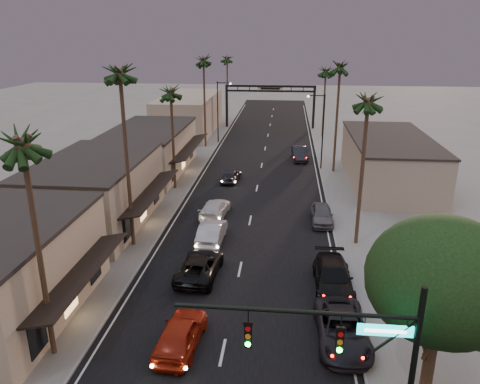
% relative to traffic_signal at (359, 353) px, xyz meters
% --- Properties ---
extents(ground, '(200.00, 200.00, 0.00)m').
position_rel_traffic_signal_xyz_m(ground, '(-5.69, 36.00, -5.08)').
color(ground, slate).
rests_on(ground, ground).
extents(road, '(14.00, 120.00, 0.02)m').
position_rel_traffic_signal_xyz_m(road, '(-5.69, 41.00, -5.08)').
color(road, black).
rests_on(road, ground).
extents(sidewalk_left, '(5.00, 92.00, 0.12)m').
position_rel_traffic_signal_xyz_m(sidewalk_left, '(-15.19, 48.00, -5.02)').
color(sidewalk_left, slate).
rests_on(sidewalk_left, ground).
extents(sidewalk_right, '(5.00, 92.00, 0.12)m').
position_rel_traffic_signal_xyz_m(sidewalk_right, '(3.81, 48.00, -5.02)').
color(sidewalk_right, slate).
rests_on(sidewalk_right, ground).
extents(storefront_mid, '(8.00, 14.00, 5.50)m').
position_rel_traffic_signal_xyz_m(storefront_mid, '(-18.69, 22.00, -2.33)').
color(storefront_mid, gray).
rests_on(storefront_mid, ground).
extents(storefront_far, '(8.00, 16.00, 5.00)m').
position_rel_traffic_signal_xyz_m(storefront_far, '(-18.69, 38.00, -2.58)').
color(storefront_far, tan).
rests_on(storefront_far, ground).
extents(storefront_dist, '(8.00, 20.00, 6.00)m').
position_rel_traffic_signal_xyz_m(storefront_dist, '(-18.69, 61.00, -2.08)').
color(storefront_dist, gray).
rests_on(storefront_dist, ground).
extents(building_right, '(8.00, 18.00, 5.00)m').
position_rel_traffic_signal_xyz_m(building_right, '(8.31, 36.00, -2.58)').
color(building_right, gray).
rests_on(building_right, ground).
extents(traffic_signal, '(8.51, 0.22, 7.80)m').
position_rel_traffic_signal_xyz_m(traffic_signal, '(0.00, 0.00, 0.00)').
color(traffic_signal, black).
rests_on(traffic_signal, ground).
extents(corner_tree, '(6.20, 6.20, 8.80)m').
position_rel_traffic_signal_xyz_m(corner_tree, '(3.79, 3.45, 0.90)').
color(corner_tree, '#38281C').
rests_on(corner_tree, ground).
extents(arch, '(15.20, 0.40, 7.27)m').
position_rel_traffic_signal_xyz_m(arch, '(-5.69, 66.00, 0.45)').
color(arch, black).
rests_on(arch, ground).
extents(streetlight_right, '(2.13, 0.30, 9.00)m').
position_rel_traffic_signal_xyz_m(streetlight_right, '(1.23, 41.00, 0.25)').
color(streetlight_right, black).
rests_on(streetlight_right, ground).
extents(streetlight_left, '(2.13, 0.30, 9.00)m').
position_rel_traffic_signal_xyz_m(streetlight_left, '(-12.61, 54.00, 0.25)').
color(streetlight_left, black).
rests_on(streetlight_left, ground).
extents(palm_la, '(3.20, 3.20, 13.20)m').
position_rel_traffic_signal_xyz_m(palm_la, '(-14.29, 5.00, 6.36)').
color(palm_la, '#38281C').
rests_on(palm_la, ground).
extents(palm_lb, '(3.20, 3.20, 15.20)m').
position_rel_traffic_signal_xyz_m(palm_lb, '(-14.29, 18.00, 8.30)').
color(palm_lb, '#38281C').
rests_on(palm_lb, ground).
extents(palm_lc, '(3.20, 3.20, 12.20)m').
position_rel_traffic_signal_xyz_m(palm_lc, '(-14.29, 32.00, 5.39)').
color(palm_lc, '#38281C').
rests_on(palm_lc, ground).
extents(palm_ld, '(3.20, 3.20, 14.20)m').
position_rel_traffic_signal_xyz_m(palm_ld, '(-14.29, 51.00, 7.33)').
color(palm_ld, '#38281C').
rests_on(palm_ld, ground).
extents(palm_ra, '(3.20, 3.20, 13.20)m').
position_rel_traffic_signal_xyz_m(palm_ra, '(2.91, 20.00, 6.36)').
color(palm_ra, '#38281C').
rests_on(palm_ra, ground).
extents(palm_rb, '(3.20, 3.20, 14.20)m').
position_rel_traffic_signal_xyz_m(palm_rb, '(2.91, 40.00, 7.33)').
color(palm_rb, '#38281C').
rests_on(palm_rb, ground).
extents(palm_rc, '(3.20, 3.20, 12.20)m').
position_rel_traffic_signal_xyz_m(palm_rc, '(2.91, 60.00, 5.39)').
color(palm_rc, '#38281C').
rests_on(palm_rc, ground).
extents(palm_far, '(3.20, 3.20, 13.20)m').
position_rel_traffic_signal_xyz_m(palm_far, '(-13.99, 74.00, 6.36)').
color(palm_far, '#38281C').
rests_on(palm_far, ground).
extents(oncoming_red, '(2.33, 5.05, 1.68)m').
position_rel_traffic_signal_xyz_m(oncoming_red, '(-7.93, 6.22, -4.24)').
color(oncoming_red, maroon).
rests_on(oncoming_red, ground).
extents(oncoming_pickup, '(2.87, 5.62, 1.52)m').
position_rel_traffic_signal_xyz_m(oncoming_pickup, '(-8.30, 13.79, -4.32)').
color(oncoming_pickup, black).
rests_on(oncoming_pickup, ground).
extents(oncoming_silver, '(1.86, 5.07, 1.66)m').
position_rel_traffic_signal_xyz_m(oncoming_silver, '(-8.34, 19.29, -4.25)').
color(oncoming_silver, '#A3A4A9').
rests_on(oncoming_silver, ground).
extents(oncoming_white, '(2.58, 5.28, 1.48)m').
position_rel_traffic_signal_xyz_m(oncoming_white, '(-8.92, 24.79, -4.34)').
color(oncoming_white, silver).
rests_on(oncoming_white, ground).
extents(oncoming_dgrey, '(2.27, 4.44, 1.45)m').
position_rel_traffic_signal_xyz_m(oncoming_dgrey, '(-8.72, 35.09, -4.36)').
color(oncoming_dgrey, black).
rests_on(oncoming_dgrey, ground).
extents(curbside_near, '(2.82, 5.82, 1.59)m').
position_rel_traffic_signal_xyz_m(curbside_near, '(0.51, 7.50, -4.28)').
color(curbside_near, black).
rests_on(curbside_near, ground).
extents(curbside_black, '(2.47, 5.84, 1.68)m').
position_rel_traffic_signal_xyz_m(curbside_black, '(0.51, 13.00, -4.24)').
color(curbside_black, black).
rests_on(curbside_black, ground).
extents(curbside_grey, '(1.85, 4.56, 1.55)m').
position_rel_traffic_signal_xyz_m(curbside_grey, '(0.51, 24.11, -4.31)').
color(curbside_grey, '#505155').
rests_on(curbside_grey, ground).
extents(curbside_far, '(2.21, 5.28, 1.70)m').
position_rel_traffic_signal_xyz_m(curbside_far, '(-0.97, 45.26, -4.23)').
color(curbside_far, black).
rests_on(curbside_far, ground).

